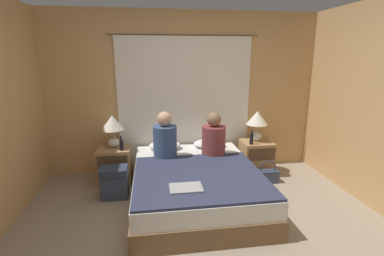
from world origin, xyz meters
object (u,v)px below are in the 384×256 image
(bed, at_px, (195,184))
(person_right_in_bed, at_px, (214,138))
(person_left_in_bed, at_px, (165,139))
(laptop_on_bed, at_px, (186,188))
(handbag_on_floor, at_px, (267,176))
(nightstand_left, at_px, (115,165))
(lamp_left, at_px, (113,126))
(beer_bottle_on_right_stand, at_px, (252,138))
(backpack_on_floor, at_px, (114,181))
(nightstand_right, at_px, (256,157))
(beer_bottle_on_left_stand, at_px, (121,145))
(lamp_right, at_px, (257,121))
(pillow_right, at_px, (209,143))
(pillow_left, at_px, (165,145))

(bed, distance_m, person_right_in_bed, 0.74)
(bed, relative_size, person_left_in_bed, 3.07)
(laptop_on_bed, xyz_separation_m, handbag_on_floor, (1.34, 0.97, -0.38))
(nightstand_left, xyz_separation_m, lamp_left, (0.00, 0.06, 0.59))
(person_right_in_bed, height_order, laptop_on_bed, person_right_in_bed)
(nightstand_left, height_order, beer_bottle_on_right_stand, beer_bottle_on_right_stand)
(backpack_on_floor, bearing_deg, lamp_left, 94.89)
(nightstand_right, height_order, beer_bottle_on_left_stand, beer_bottle_on_left_stand)
(nightstand_right, height_order, lamp_left, lamp_left)
(nightstand_left, relative_size, person_left_in_bed, 0.81)
(backpack_on_floor, bearing_deg, bed, -12.49)
(laptop_on_bed, bearing_deg, lamp_right, 46.81)
(pillow_right, distance_m, beer_bottle_on_right_stand, 0.65)
(beer_bottle_on_left_stand, bearing_deg, beer_bottle_on_right_stand, 0.00)
(lamp_left, relative_size, beer_bottle_on_right_stand, 2.05)
(backpack_on_floor, bearing_deg, nightstand_left, 95.54)
(nightstand_left, distance_m, pillow_left, 0.79)
(lamp_left, distance_m, beer_bottle_on_left_stand, 0.32)
(lamp_left, relative_size, pillow_left, 0.96)
(nightstand_left, distance_m, beer_bottle_on_right_stand, 2.08)
(lamp_left, bearing_deg, beer_bottle_on_left_stand, -53.66)
(nightstand_right, distance_m, pillow_right, 0.79)
(bed, distance_m, pillow_left, 0.92)
(nightstand_left, bearing_deg, person_left_in_bed, -19.58)
(person_right_in_bed, distance_m, backpack_on_floor, 1.47)
(nightstand_left, bearing_deg, person_right_in_bed, -10.42)
(beer_bottle_on_left_stand, bearing_deg, lamp_left, 126.34)
(lamp_right, relative_size, person_right_in_bed, 0.76)
(nightstand_left, bearing_deg, nightstand_right, 0.00)
(nightstand_right, bearing_deg, person_right_in_bed, -161.01)
(beer_bottle_on_right_stand, bearing_deg, backpack_on_floor, -169.59)
(lamp_left, bearing_deg, bed, -35.20)
(backpack_on_floor, distance_m, handbag_on_floor, 2.20)
(pillow_right, height_order, handbag_on_floor, pillow_right)
(handbag_on_floor, bearing_deg, nightstand_right, 98.08)
(bed, xyz_separation_m, nightstand_right, (1.09, 0.71, 0.05))
(pillow_right, bearing_deg, laptop_on_bed, -111.09)
(lamp_left, bearing_deg, nightstand_right, -1.67)
(lamp_left, relative_size, person_right_in_bed, 0.76)
(nightstand_right, height_order, backpack_on_floor, nightstand_right)
(lamp_left, height_order, handbag_on_floor, lamp_left)
(bed, xyz_separation_m, person_right_in_bed, (0.33, 0.45, 0.48))
(nightstand_left, bearing_deg, pillow_right, 3.73)
(person_left_in_bed, relative_size, beer_bottle_on_right_stand, 2.83)
(bed, xyz_separation_m, laptop_on_bed, (-0.20, -0.60, 0.27))
(handbag_on_floor, bearing_deg, person_left_in_bed, 176.80)
(bed, height_order, beer_bottle_on_right_stand, beer_bottle_on_right_stand)
(pillow_right, height_order, beer_bottle_on_left_stand, beer_bottle_on_left_stand)
(lamp_left, distance_m, pillow_right, 1.48)
(pillow_right, distance_m, laptop_on_bed, 1.51)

